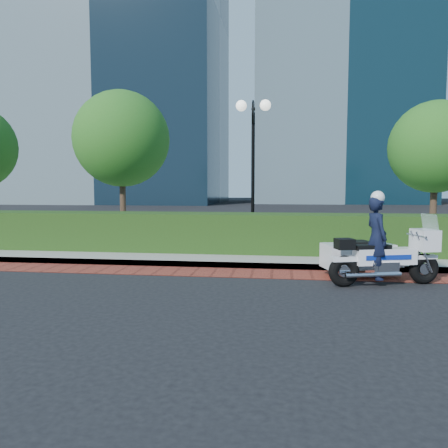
# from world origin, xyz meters

# --- Properties ---
(ground) EXTENTS (120.00, 120.00, 0.00)m
(ground) POSITION_xyz_m (0.00, 0.00, 0.00)
(ground) COLOR black
(ground) RESTS_ON ground
(brick_strip) EXTENTS (60.00, 1.00, 0.01)m
(brick_strip) POSITION_xyz_m (0.00, 1.50, 0.01)
(brick_strip) COLOR maroon
(brick_strip) RESTS_ON ground
(sidewalk) EXTENTS (60.00, 8.00, 0.15)m
(sidewalk) POSITION_xyz_m (0.00, 6.00, 0.07)
(sidewalk) COLOR gray
(sidewalk) RESTS_ON ground
(hedge_main) EXTENTS (18.00, 1.20, 1.00)m
(hedge_main) POSITION_xyz_m (0.00, 3.60, 0.65)
(hedge_main) COLOR black
(hedge_main) RESTS_ON sidewalk
(lamppost) EXTENTS (1.02, 0.70, 4.21)m
(lamppost) POSITION_xyz_m (1.00, 5.20, 2.96)
(lamppost) COLOR black
(lamppost) RESTS_ON sidewalk
(tree_b) EXTENTS (3.20, 3.20, 4.89)m
(tree_b) POSITION_xyz_m (-3.50, 6.50, 3.43)
(tree_b) COLOR #332319
(tree_b) RESTS_ON sidewalk
(tree_c) EXTENTS (2.80, 2.80, 4.30)m
(tree_c) POSITION_xyz_m (6.50, 6.50, 3.05)
(tree_c) COLOR #332319
(tree_c) RESTS_ON sidewalk
(tower_left) EXTENTS (22.00, 16.00, 40.00)m
(tower_left) POSITION_xyz_m (-16.00, 40.00, 20.00)
(tower_left) COLOR black
(tower_left) RESTS_ON ground
(police_motorcycle) EXTENTS (2.22, 1.61, 1.79)m
(police_motorcycle) POSITION_xyz_m (3.62, 1.00, 0.61)
(police_motorcycle) COLOR black
(police_motorcycle) RESTS_ON ground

